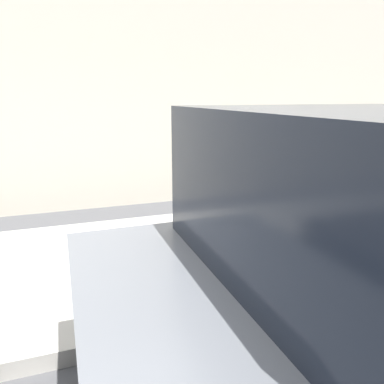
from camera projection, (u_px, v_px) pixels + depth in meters
sidewalk at (108, 267)px, 4.09m from camera, size 24.00×2.80×0.14m
building_facade at (74, 0)px, 5.77m from camera, size 24.00×0.30×6.65m
parking_meter at (192, 204)px, 2.92m from camera, size 0.21×0.12×1.43m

